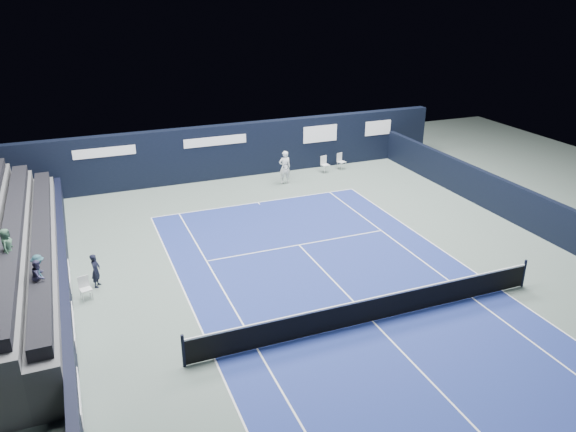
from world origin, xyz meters
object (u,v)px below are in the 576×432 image
(folding_chair_back_a, at_px, (324,163))
(folding_chair_back_b, at_px, (341,160))
(tennis_player, at_px, (285,167))
(tennis_net, at_px, (373,309))
(line_judge_chair, at_px, (85,286))

(folding_chair_back_a, bearing_deg, folding_chair_back_b, -2.60)
(tennis_player, bearing_deg, tennis_net, -99.65)
(folding_chair_back_a, xyz_separation_m, line_judge_chair, (-14.23, -10.03, -0.06))
(folding_chair_back_b, relative_size, tennis_player, 0.52)
(tennis_player, bearing_deg, folding_chair_back_a, 18.73)
(folding_chair_back_a, height_order, line_judge_chair, folding_chair_back_a)
(folding_chair_back_b, distance_m, tennis_net, 16.72)
(folding_chair_back_b, distance_m, tennis_player, 4.31)
(line_judge_chair, xyz_separation_m, tennis_net, (8.86, -5.17, 0.01))
(tennis_player, bearing_deg, line_judge_chair, -141.31)
(folding_chair_back_a, height_order, tennis_net, tennis_net)
(folding_chair_back_a, distance_m, folding_chair_back_b, 1.19)
(line_judge_chair, relative_size, tennis_player, 0.46)
(folding_chair_back_a, xyz_separation_m, tennis_net, (-5.37, -15.21, -0.05))
(tennis_net, distance_m, tennis_player, 14.41)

